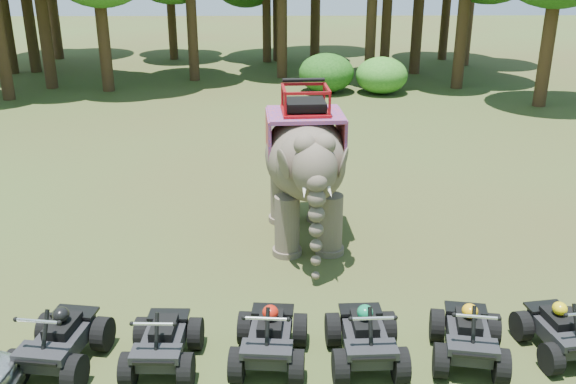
% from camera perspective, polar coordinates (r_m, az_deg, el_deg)
% --- Properties ---
extents(ground, '(110.00, 110.00, 0.00)m').
position_cam_1_polar(ground, '(13.85, 0.07, -9.17)').
color(ground, '#47381E').
rests_on(ground, ground).
extents(elephant, '(2.33, 4.79, 3.93)m').
position_cam_1_polar(elephant, '(15.74, 1.53, 2.56)').
color(elephant, '#50453A').
rests_on(elephant, ground).
extents(atv_0, '(1.56, 1.96, 1.32)m').
position_cam_1_polar(atv_0, '(12.14, -19.70, -11.75)').
color(atv_0, black).
rests_on(atv_0, ground).
extents(atv_1, '(1.27, 1.71, 1.24)m').
position_cam_1_polar(atv_1, '(11.70, -11.11, -12.37)').
color(atv_1, black).
rests_on(atv_1, ground).
extents(atv_2, '(1.41, 1.84, 1.29)m').
position_cam_1_polar(atv_2, '(11.57, -1.64, -12.20)').
color(atv_2, black).
rests_on(atv_2, ground).
extents(atv_3, '(1.34, 1.80, 1.30)m').
position_cam_1_polar(atv_3, '(11.64, 6.93, -12.10)').
color(atv_3, black).
rests_on(atv_3, ground).
extents(atv_4, '(1.53, 1.91, 1.27)m').
position_cam_1_polar(atv_4, '(12.06, 15.82, -11.60)').
color(atv_4, black).
rests_on(atv_4, ground).
extents(atv_5, '(1.40, 1.76, 1.18)m').
position_cam_1_polar(atv_5, '(12.81, 23.18, -10.78)').
color(atv_5, black).
rests_on(atv_5, ground).
extents(tree_1, '(5.82, 5.82, 8.31)m').
position_cam_1_polar(tree_1, '(34.91, 7.50, 16.49)').
color(tree_1, '#195114').
rests_on(tree_1, ground).
extents(tree_27, '(5.72, 5.72, 8.17)m').
position_cam_1_polar(tree_27, '(35.14, -8.64, 16.35)').
color(tree_27, '#195114').
rests_on(tree_27, ground).
extents(tree_28, '(5.18, 5.18, 7.40)m').
position_cam_1_polar(tree_28, '(40.49, -1.93, 16.66)').
color(tree_28, '#195114').
rests_on(tree_28, ground).
extents(tree_42, '(5.39, 5.39, 7.71)m').
position_cam_1_polar(tree_42, '(36.13, 8.82, 16.11)').
color(tree_42, '#195114').
rests_on(tree_42, ground).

